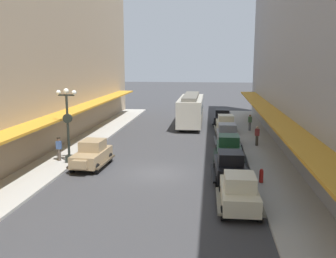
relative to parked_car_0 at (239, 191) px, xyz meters
name	(u,v)px	position (x,y,z in m)	size (l,w,h in m)	color
ground_plane	(157,173)	(-4.79, 5.44, -0.94)	(200.00, 200.00, 0.00)	#38383A
sidewalk_left	(46,168)	(-12.29, 5.44, -0.87)	(3.00, 60.00, 0.15)	#A8A59E
sidewalk_right	(277,176)	(2.71, 5.44, -0.87)	(3.00, 60.00, 0.15)	#A8A59E
building_row_right	(334,33)	(5.44, 5.44, 7.74)	(4.30, 60.00, 17.38)	#939399
parked_car_0	(239,191)	(0.00, 0.00, 0.00)	(2.19, 4.28, 1.84)	beige
parked_car_1	(92,154)	(-9.39, 6.32, 0.00)	(2.29, 4.31, 1.84)	#997F5B
parked_car_2	(230,165)	(-0.23, 4.48, 0.00)	(2.28, 4.31, 1.84)	black
parked_car_3	(227,135)	(-0.01, 14.00, 0.00)	(2.25, 4.30, 1.84)	slate
parked_car_4	(222,117)	(-0.18, 23.88, 0.00)	(2.26, 4.30, 1.84)	black
parked_car_5	(226,124)	(0.04, 19.67, 0.00)	(2.30, 4.32, 1.84)	beige
parked_car_6	(229,148)	(-0.11, 9.04, 0.00)	(2.17, 4.27, 1.84)	#193D23
streetcar	(191,109)	(-3.63, 23.38, 0.96)	(2.54, 9.60, 3.46)	#ADA899
lamp_post_with_clock	(68,122)	(-11.19, 6.82, 2.04)	(1.42, 0.44, 5.16)	black
fire_hydrant	(261,176)	(1.56, 3.90, -0.38)	(0.24, 0.24, 0.82)	#B21E19
pedestrian_0	(250,122)	(2.50, 20.41, 0.05)	(0.36, 0.24, 1.64)	slate
pedestrian_1	(59,149)	(-12.06, 7.15, 0.07)	(0.36, 0.28, 1.67)	#4C4238
pedestrian_2	(257,136)	(2.42, 13.61, 0.05)	(0.36, 0.24, 1.64)	#4C4238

